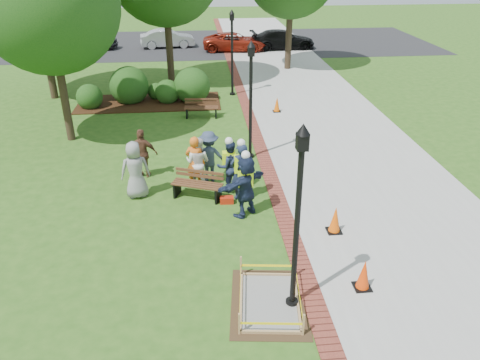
{
  "coord_description": "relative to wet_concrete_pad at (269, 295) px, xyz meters",
  "views": [
    {
      "loc": [
        -0.68,
        -10.86,
        7.21
      ],
      "look_at": [
        0.5,
        1.2,
        1.0
      ],
      "focal_mm": 35.0,
      "sensor_mm": 36.0,
      "label": 1
    }
  ],
  "objects": [
    {
      "name": "casual_person_e",
      "position": [
        -1.08,
        6.12,
        0.65
      ],
      "size": [
        0.57,
        0.37,
        1.76
      ],
      "color": "#2F3A53",
      "rests_on": "ground"
    },
    {
      "name": "hivis_worker_a",
      "position": [
        -0.12,
        3.84,
        0.77
      ],
      "size": [
        0.72,
        0.68,
        2.04
      ],
      "color": "#192B41",
      "rests_on": "ground"
    },
    {
      "name": "hivis_worker_b",
      "position": [
        -0.15,
        4.82,
        0.75
      ],
      "size": [
        0.64,
        0.47,
        2.0
      ],
      "color": "#162539",
      "rests_on": "ground"
    },
    {
      "name": "cone_back",
      "position": [
        2.22,
        2.65,
        0.15
      ],
      "size": [
        0.4,
        0.4,
        0.8
      ],
      "color": "black",
      "rests_on": "ground"
    },
    {
      "name": "casual_person_c",
      "position": [
        -1.46,
        5.76,
        0.62
      ],
      "size": [
        0.65,
        0.55,
        1.71
      ],
      "color": "silver",
      "rests_on": "ground"
    },
    {
      "name": "casual_person_b",
      "position": [
        -1.54,
        5.67,
        0.66
      ],
      "size": [
        0.67,
        0.56,
        1.79
      ],
      "color": "orange",
      "rests_on": "ground"
    },
    {
      "name": "casual_person_d",
      "position": [
        -3.29,
        6.66,
        0.62
      ],
      "size": [
        0.59,
        0.42,
        1.7
      ],
      "color": "brown",
      "rests_on": "ground"
    },
    {
      "name": "tree_left",
      "position": [
        -6.55,
        10.36,
        5.03
      ],
      "size": [
        5.17,
        5.17,
        7.85
      ],
      "color": "#3D2D1E",
      "rests_on": "ground"
    },
    {
      "name": "shrub_e",
      "position": [
        -3.42,
        15.62,
        -0.23
      ],
      "size": [
        0.87,
        0.87,
        0.87
      ],
      "primitive_type": "sphere",
      "color": "#123F12",
      "rests_on": "ground"
    },
    {
      "name": "bench_far",
      "position": [
        -1.2,
        12.54,
        0.03
      ],
      "size": [
        1.56,
        0.64,
        0.82
      ],
      "color": "#52331C",
      "rests_on": "ground"
    },
    {
      "name": "lamp_far",
      "position": [
        0.5,
        15.91,
        2.25
      ],
      "size": [
        0.28,
        0.28,
        4.26
      ],
      "color": "black",
      "rests_on": "ground"
    },
    {
      "name": "parked_car_a",
      "position": [
        -9.04,
        28.61,
        -0.23
      ],
      "size": [
        2.62,
        4.76,
        1.47
      ],
      "primitive_type": "imported",
      "rotation": [
        0.0,
        0.0,
        1.42
      ],
      "color": "black",
      "rests_on": "ground"
    },
    {
      "name": "wet_concrete_pad",
      "position": [
        0.0,
        0.0,
        0.0
      ],
      "size": [
        1.96,
        2.48,
        0.55
      ],
      "color": "#47331E",
      "rests_on": "ground"
    },
    {
      "name": "parked_car_c",
      "position": [
        1.58,
        26.95,
        -0.23
      ],
      "size": [
        2.22,
        4.41,
        1.39
      ],
      "primitive_type": "imported",
      "rotation": [
        0.0,
        0.0,
        1.49
      ],
      "color": "maroon",
      "rests_on": "ground"
    },
    {
      "name": "shrub_d",
      "position": [
        -1.59,
        15.04,
        -0.23
      ],
      "size": [
        1.81,
        1.81,
        1.81
      ],
      "primitive_type": "sphere",
      "color": "#123F12",
      "rests_on": "ground"
    },
    {
      "name": "toolbox",
      "position": [
        -0.62,
        4.55,
        -0.13
      ],
      "size": [
        0.42,
        0.24,
        0.21
      ],
      "primitive_type": "cube",
      "rotation": [
        0.0,
        0.0,
        -0.04
      ],
      "color": "#B5210D",
      "rests_on": "ground"
    },
    {
      "name": "shrub_a",
      "position": [
        -6.51,
        14.43,
        -0.23
      ],
      "size": [
        1.25,
        1.25,
        1.25
      ],
      "primitive_type": "sphere",
      "color": "#123F12",
      "rests_on": "ground"
    },
    {
      "name": "shrub_c",
      "position": [
        -2.82,
        14.93,
        -0.23
      ],
      "size": [
        1.23,
        1.23,
        1.23
      ],
      "primitive_type": "sphere",
      "color": "#123F12",
      "rests_on": "ground"
    },
    {
      "name": "cone_front",
      "position": [
        2.23,
        0.28,
        0.14
      ],
      "size": [
        0.4,
        0.4,
        0.78
      ],
      "color": "black",
      "rests_on": "ground"
    },
    {
      "name": "lamp_mid",
      "position": [
        0.5,
        7.91,
        2.25
      ],
      "size": [
        0.28,
        0.28,
        4.26
      ],
      "color": "black",
      "rests_on": "ground"
    },
    {
      "name": "shrub_b",
      "position": [
        -4.7,
        15.2,
        -0.23
      ],
      "size": [
        1.92,
        1.92,
        1.92
      ],
      "primitive_type": "sphere",
      "color": "#123F12",
      "rests_on": "ground"
    },
    {
      "name": "casual_person_a",
      "position": [
        -3.39,
        5.26,
        0.68
      ],
      "size": [
        0.66,
        0.5,
        1.84
      ],
      "color": "gray",
      "rests_on": "ground"
    },
    {
      "name": "bench_near",
      "position": [
        -1.51,
        4.98,
        0.04
      ],
      "size": [
        1.65,
        1.04,
        0.85
      ],
      "color": "brown",
      "rests_on": "ground"
    },
    {
      "name": "ground",
      "position": [
        -0.75,
        2.91,
        -0.23
      ],
      "size": [
        100.0,
        100.0,
        0.0
      ],
      "primitive_type": "plane",
      "color": "#285116",
      "rests_on": "ground"
    },
    {
      "name": "cone_far",
      "position": [
        2.35,
        12.94,
        0.11
      ],
      "size": [
        0.36,
        0.36,
        0.71
      ],
      "color": "black",
      "rests_on": "ground"
    },
    {
      "name": "sidewalk",
      "position": [
        4.25,
        12.91,
        -0.22
      ],
      "size": [
        6.0,
        60.0,
        0.02
      ],
      "primitive_type": "cube",
      "color": "#9E9E99",
      "rests_on": "ground"
    },
    {
      "name": "parking_lot",
      "position": [
        -0.75,
        29.91,
        -0.23
      ],
      "size": [
        36.0,
        12.0,
        0.01
      ],
      "primitive_type": "cube",
      "color": "black",
      "rests_on": "ground"
    },
    {
      "name": "mulch_bed",
      "position": [
        -3.75,
        14.91,
        -0.21
      ],
      "size": [
        7.0,
        3.0,
        0.05
      ],
      "primitive_type": "cube",
      "color": "#381E0F",
      "rests_on": "ground"
    },
    {
      "name": "lamp_near",
      "position": [
        0.5,
        -0.09,
        2.25
      ],
      "size": [
        0.28,
        0.28,
        4.26
      ],
      "color": "black",
      "rests_on": "ground"
    },
    {
      "name": "hivis_worker_c",
      "position": [
        -0.47,
        5.4,
        0.68
      ],
      "size": [
        0.6,
        0.46,
        1.83
      ],
      "color": "#1A2843",
      "rests_on": "ground"
    },
    {
      "name": "brick_edging",
      "position": [
        1.0,
        12.91,
        -0.22
      ],
      "size": [
        0.5,
        60.0,
        0.03
      ],
      "primitive_type": "cube",
      "color": "maroon",
      "rests_on": "ground"
    },
    {
      "name": "parked_car_b",
      "position": [
        -3.36,
        28.59,
        -0.23
      ],
      "size": [
        2.37,
        4.6,
        1.44
      ],
      "primitive_type": "imported",
      "rotation": [
        0.0,
        0.0,
        1.67
      ],
      "color": "#A9A9AE",
      "rests_on": "ground"
    },
    {
      "name": "parked_car_d",
      "position": [
        5.18,
        27.2,
        -0.23
      ],
      "size": [
        2.22,
        4.7,
        1.5
      ],
      "primitive_type": "imported",
      "rotation": [
        0.0,
        0.0,
        1.62
      ],
      "color": "black",
      "rests_on": "ground"
    }
  ]
}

